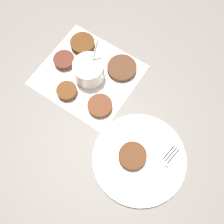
# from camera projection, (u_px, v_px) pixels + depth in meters

# --- Properties ---
(ground_plane) EXTENTS (4.00, 4.00, 0.00)m
(ground_plane) POSITION_uv_depth(u_px,v_px,m) (93.00, 82.00, 0.74)
(ground_plane) COLOR #605B56
(napkin) EXTENTS (0.28, 0.26, 0.00)m
(napkin) POSITION_uv_depth(u_px,v_px,m) (88.00, 75.00, 0.74)
(napkin) COLOR white
(napkin) RESTS_ON ground_plane
(sauce_bowl) EXTENTS (0.09, 0.09, 0.12)m
(sauce_bowl) POSITION_uv_depth(u_px,v_px,m) (89.00, 71.00, 0.72)
(sauce_bowl) COLOR white
(sauce_bowl) RESTS_ON napkin
(fritter_0) EXTENTS (0.06, 0.06, 0.02)m
(fritter_0) POSITION_uv_depth(u_px,v_px,m) (67.00, 91.00, 0.71)
(fritter_0) COLOR #553117
(fritter_0) RESTS_ON napkin
(fritter_1) EXTENTS (0.07, 0.07, 0.02)m
(fritter_1) POSITION_uv_depth(u_px,v_px,m) (82.00, 44.00, 0.77)
(fritter_1) COLOR #4D2D14
(fritter_1) RESTS_ON napkin
(fritter_2) EXTENTS (0.06, 0.06, 0.02)m
(fritter_2) POSITION_uv_depth(u_px,v_px,m) (65.00, 60.00, 0.75)
(fritter_2) COLOR #50261D
(fritter_2) RESTS_ON napkin
(fritter_3) EXTENTS (0.07, 0.07, 0.02)m
(fritter_3) POSITION_uv_depth(u_px,v_px,m) (100.00, 106.00, 0.70)
(fritter_3) COLOR #59311E
(fritter_3) RESTS_ON napkin
(fritter_4) EXTENTS (0.08, 0.08, 0.01)m
(fritter_4) POSITION_uv_depth(u_px,v_px,m) (122.00, 68.00, 0.74)
(fritter_4) COLOR #4B2D1D
(fritter_4) RESTS_ON napkin
(serving_plate) EXTENTS (0.23, 0.23, 0.02)m
(serving_plate) POSITION_uv_depth(u_px,v_px,m) (139.00, 159.00, 0.65)
(serving_plate) COLOR white
(serving_plate) RESTS_ON ground_plane
(fritter_on_plate) EXTENTS (0.07, 0.07, 0.02)m
(fritter_on_plate) POSITION_uv_depth(u_px,v_px,m) (132.00, 156.00, 0.64)
(fritter_on_plate) COLOR #512D19
(fritter_on_plate) RESTS_ON serving_plate
(fork) EXTENTS (0.03, 0.16, 0.00)m
(fork) POSITION_uv_depth(u_px,v_px,m) (163.00, 164.00, 0.64)
(fork) COLOR silver
(fork) RESTS_ON serving_plate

